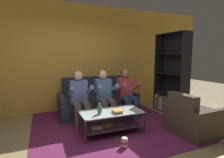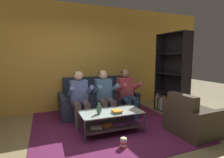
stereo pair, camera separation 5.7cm
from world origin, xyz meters
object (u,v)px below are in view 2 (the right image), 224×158
object	(u,v)px
armchair	(194,120)
person_seated_left	(80,95)
coffee_table	(111,119)
popcorn_tub	(123,143)
vase	(99,109)
bookshelf	(171,82)
person_seated_middle	(105,93)
person_seated_right	(127,91)
couch	(98,101)
book_stack	(117,112)

from	to	relation	value
armchair	person_seated_left	bearing A→B (deg)	144.28
coffee_table	popcorn_tub	distance (m)	0.64
person_seated_left	armchair	size ratio (longest dim) A/B	1.29
vase	armchair	size ratio (longest dim) A/B	0.22
coffee_table	armchair	world-z (taller)	armchair
bookshelf	coffee_table	bearing A→B (deg)	-161.93
person_seated_middle	armchair	world-z (taller)	person_seated_middle
person_seated_right	coffee_table	distance (m)	1.11
bookshelf	person_seated_right	bearing A→B (deg)	174.13
person_seated_right	couch	bearing A→B (deg)	135.09
book_stack	bookshelf	world-z (taller)	bookshelf
couch	person_seated_middle	world-z (taller)	person_seated_middle
person_seated_right	armchair	distance (m)	1.61
person_seated_right	popcorn_tub	bearing A→B (deg)	-118.55
person_seated_left	person_seated_right	world-z (taller)	person_seated_right
couch	person_seated_middle	size ratio (longest dim) A/B	1.70
couch	popcorn_tub	xyz separation A→B (m)	(-0.16, -1.96, -0.20)
person_seated_right	vase	distance (m)	1.29
person_seated_middle	coffee_table	distance (m)	0.85
person_seated_left	coffee_table	xyz separation A→B (m)	(0.45, -0.77, -0.35)
person_seated_middle	person_seated_right	world-z (taller)	person_seated_right
person_seated_left	book_stack	size ratio (longest dim) A/B	5.52
bookshelf	armchair	distance (m)	1.45
bookshelf	popcorn_tub	world-z (taller)	bookshelf
couch	person_seated_left	bearing A→B (deg)	-135.06
coffee_table	vase	size ratio (longest dim) A/B	5.88
person_seated_middle	armchair	distance (m)	1.95
person_seated_left	armchair	bearing A→B (deg)	-35.72
vase	book_stack	bearing A→B (deg)	-13.21
bookshelf	popcorn_tub	distance (m)	2.45
couch	coffee_table	bearing A→B (deg)	-95.83
couch	person_seated_left	world-z (taller)	person_seated_left
vase	popcorn_tub	size ratio (longest dim) A/B	1.12
person_seated_left	vase	xyz separation A→B (m)	(0.19, -0.82, -0.10)
coffee_table	vase	world-z (taller)	vase
person_seated_middle	person_seated_right	distance (m)	0.59
person_seated_right	bookshelf	world-z (taller)	bookshelf
person_seated_left	coffee_table	world-z (taller)	person_seated_left
couch	armchair	bearing A→B (deg)	-55.92
person_seated_right	book_stack	distance (m)	1.13
person_seated_middle	book_stack	world-z (taller)	person_seated_middle
book_stack	bookshelf	size ratio (longest dim) A/B	0.10
coffee_table	bookshelf	size ratio (longest dim) A/B	0.57
book_stack	popcorn_tub	world-z (taller)	book_stack
vase	coffee_table	bearing A→B (deg)	11.60
armchair	couch	bearing A→B (deg)	124.08
person_seated_middle	armchair	bearing A→B (deg)	-46.04
person_seated_left	bookshelf	world-z (taller)	bookshelf
person_seated_right	popcorn_tub	world-z (taller)	person_seated_right
couch	popcorn_tub	distance (m)	1.98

